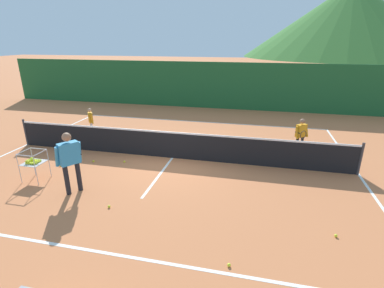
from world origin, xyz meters
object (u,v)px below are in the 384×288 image
(tennis_net, at_px, (172,145))
(ball_cart, at_px, (33,162))
(tennis_ball_1, at_px, (94,161))
(student_0, at_px, (91,119))
(instructor, at_px, (70,157))
(tennis_ball_0, at_px, (229,265))
(tennis_ball_5, at_px, (60,165))
(tennis_ball_3, at_px, (336,236))
(student_1, at_px, (301,133))
(tennis_ball_4, at_px, (124,162))
(tennis_ball_2, at_px, (109,206))

(tennis_net, xyz_separation_m, ball_cart, (-3.50, -2.53, 0.09))
(tennis_net, bearing_deg, tennis_ball_1, -159.10)
(student_0, distance_m, ball_cart, 4.29)
(instructor, distance_m, tennis_ball_0, 4.92)
(ball_cart, relative_size, tennis_ball_0, 13.22)
(tennis_ball_5, bearing_deg, tennis_ball_3, -13.02)
(instructor, relative_size, student_1, 1.30)
(tennis_ball_0, relative_size, tennis_ball_4, 1.00)
(student_1, xyz_separation_m, tennis_ball_5, (-7.82, -2.97, -0.76))
(tennis_ball_2, height_order, tennis_ball_5, same)
(student_1, xyz_separation_m, tennis_ball_0, (-1.89, -6.19, -0.76))
(instructor, relative_size, tennis_ball_3, 25.25)
(tennis_ball_1, bearing_deg, student_0, 121.47)
(tennis_ball_3, xyz_separation_m, tennis_ball_4, (-6.13, 2.64, 0.00))
(ball_cart, xyz_separation_m, tennis_ball_3, (8.15, -0.87, -0.56))
(tennis_net, distance_m, tennis_ball_2, 3.53)
(student_1, xyz_separation_m, tennis_ball_2, (-5.03, -4.88, -0.76))
(tennis_net, xyz_separation_m, student_0, (-4.17, 1.71, 0.22))
(student_0, xyz_separation_m, student_1, (8.58, -0.27, 0.08))
(tennis_net, height_order, tennis_ball_2, tennis_net)
(tennis_ball_5, bearing_deg, student_1, 20.80)
(tennis_ball_1, bearing_deg, tennis_ball_0, -36.95)
(tennis_ball_2, height_order, tennis_ball_3, same)
(ball_cart, relative_size, tennis_ball_5, 13.22)
(tennis_ball_1, distance_m, tennis_ball_3, 7.58)
(student_0, xyz_separation_m, tennis_ball_3, (8.82, -5.11, -0.68))
(instructor, relative_size, tennis_ball_2, 25.25)
(tennis_ball_4, bearing_deg, tennis_ball_3, -23.31)
(tennis_ball_3, bearing_deg, tennis_ball_2, -179.54)
(tennis_ball_2, xyz_separation_m, tennis_ball_3, (5.27, 0.04, 0.00))
(tennis_ball_2, relative_size, tennis_ball_5, 1.00)
(instructor, height_order, tennis_ball_0, instructor)
(ball_cart, xyz_separation_m, tennis_ball_1, (0.97, 1.56, -0.56))
(tennis_ball_1, bearing_deg, tennis_ball_4, 11.10)
(tennis_net, height_order, tennis_ball_4, tennis_net)
(instructor, bearing_deg, student_0, 115.73)
(tennis_net, distance_m, student_0, 4.51)
(tennis_ball_1, distance_m, tennis_ball_2, 3.13)
(ball_cart, bearing_deg, tennis_ball_5, 84.49)
(tennis_net, relative_size, tennis_ball_2, 177.85)
(tennis_ball_2, bearing_deg, student_1, 44.09)
(tennis_ball_0, bearing_deg, tennis_ball_2, 157.23)
(tennis_net, bearing_deg, instructor, -123.51)
(student_1, bearing_deg, instructor, -145.54)
(tennis_ball_4, height_order, tennis_ball_5, same)
(ball_cart, height_order, tennis_ball_4, ball_cart)
(tennis_net, distance_m, student_1, 4.65)
(ball_cart, bearing_deg, student_0, 98.88)
(ball_cart, bearing_deg, tennis_ball_3, -6.11)
(tennis_net, distance_m, tennis_ball_1, 2.75)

